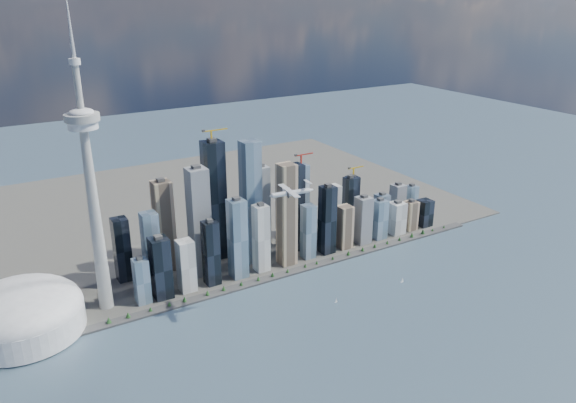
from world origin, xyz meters
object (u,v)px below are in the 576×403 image
sailboat_west (336,301)px  airplane (291,192)px  sailboat_east (402,281)px  needle_tower (91,187)px  dome_stadium (22,313)px

sailboat_west → airplane: bearing=172.3°
airplane → sailboat_east: airplane is taller
sailboat_east → needle_tower: bearing=154.7°
needle_tower → airplane: (276.79, -197.36, -0.09)m
needle_tower → dome_stadium: needle_tower is taller
needle_tower → sailboat_east: (531.78, -207.17, -232.39)m
dome_stadium → sailboat_east: dome_stadium is taller
dome_stadium → sailboat_west: (513.03, -192.19, -36.53)m
dome_stadium → sailboat_west: 549.07m
dome_stadium → airplane: (416.79, -187.36, 196.31)m
airplane → sailboat_west: size_ratio=8.86×
dome_stadium → sailboat_east: 701.04m
needle_tower → airplane: needle_tower is taller
needle_tower → airplane: bearing=-35.5°
dome_stadium → sailboat_west: dome_stadium is taller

